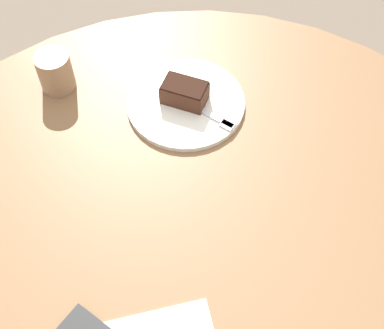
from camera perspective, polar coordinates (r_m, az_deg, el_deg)
The scene contains 5 objects.
dining_table at distance 1.07m, azimuth 0.73°, elevation -12.96°, with size 1.35×1.35×0.73m.
plate at distance 1.16m, azimuth -0.66°, elevation 6.61°, with size 0.25×0.25×0.01m.
cake_slice at distance 1.14m, azimuth -0.81°, elevation 7.69°, with size 0.09×0.11×0.05m.
fork at distance 1.13m, azimuth 1.54°, elevation 5.50°, with size 0.06×0.17×0.00m.
coffee_glass at distance 1.20m, azimuth -14.38°, elevation 9.56°, with size 0.08×0.08×0.09m.
Camera 1 is at (-0.27, -0.28, 1.61)m, focal length 50.00 mm.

